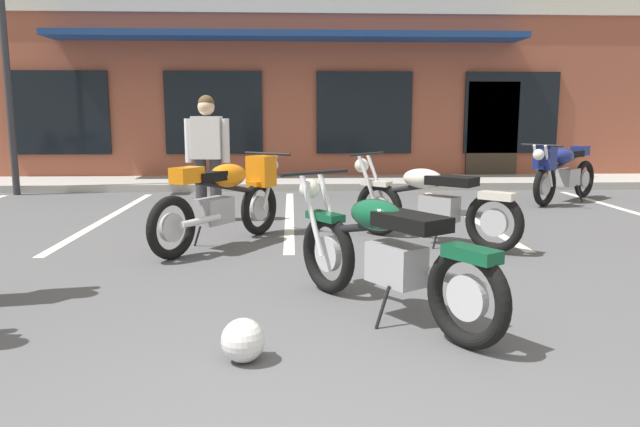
% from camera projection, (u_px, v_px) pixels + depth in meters
% --- Properties ---
extents(ground_plane, '(80.00, 80.00, 0.00)m').
position_uv_depth(ground_plane, '(289.00, 276.00, 5.36)').
color(ground_plane, '#515154').
extents(sidewalk_kerb, '(22.00, 1.80, 0.14)m').
position_uv_depth(sidewalk_kerb, '(290.00, 182.00, 12.06)').
color(sidewalk_kerb, '#A8A59E').
rests_on(sidewalk_kerb, ground_plane).
extents(brick_storefront_building, '(15.70, 6.92, 3.76)m').
position_uv_depth(brick_storefront_building, '(290.00, 96.00, 15.45)').
color(brick_storefront_building, brown).
rests_on(brick_storefront_building, ground_plane).
extents(painted_stall_lines, '(10.22, 4.80, 0.01)m').
position_uv_depth(painted_stall_lines, '(290.00, 216.00, 8.53)').
color(painted_stall_lines, silver).
rests_on(painted_stall_lines, ground_plane).
extents(motorcycle_foreground_classic, '(1.38, 1.85, 0.98)m').
position_uv_depth(motorcycle_foreground_classic, '(387.00, 252.00, 4.26)').
color(motorcycle_foreground_classic, black).
rests_on(motorcycle_foreground_classic, ground_plane).
extents(motorcycle_silver_naked, '(1.70, 1.60, 0.98)m').
position_uv_depth(motorcycle_silver_naked, '(431.00, 202.00, 6.67)').
color(motorcycle_silver_naked, black).
rests_on(motorcycle_silver_naked, ground_plane).
extents(motorcycle_blue_standard, '(1.40, 1.84, 0.98)m').
position_uv_depth(motorcycle_blue_standard, '(226.00, 197.00, 6.62)').
color(motorcycle_blue_standard, black).
rests_on(motorcycle_blue_standard, ground_plane).
extents(motorcycle_orange_scrambler, '(1.73, 1.56, 0.98)m').
position_uv_depth(motorcycle_orange_scrambler, '(563.00, 170.00, 9.74)').
color(motorcycle_orange_scrambler, black).
rests_on(motorcycle_orange_scrambler, ground_plane).
extents(person_in_black_shirt, '(0.61, 0.31, 1.68)m').
position_uv_depth(person_in_black_shirt, '(207.00, 150.00, 7.98)').
color(person_in_black_shirt, black).
rests_on(person_in_black_shirt, ground_plane).
extents(helmet_on_pavement, '(0.26, 0.26, 0.26)m').
position_uv_depth(helmet_on_pavement, '(243.00, 340.00, 3.50)').
color(helmet_on_pavement, silver).
rests_on(helmet_on_pavement, ground_plane).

